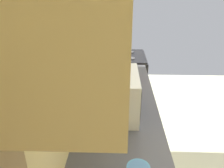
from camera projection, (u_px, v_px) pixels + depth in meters
wall_back at (71, 56)px, 1.66m from camera, size 3.79×0.12×2.74m
oven_range at (121, 86)px, 3.27m from camera, size 0.64×0.68×1.10m
microwave at (117, 94)px, 1.73m from camera, size 0.48×0.33×0.33m
kettle at (129, 72)px, 2.38m from camera, size 0.20×0.15×0.17m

